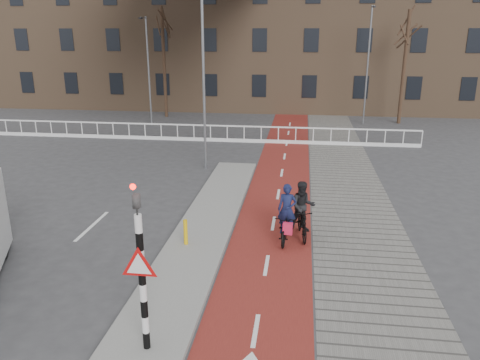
# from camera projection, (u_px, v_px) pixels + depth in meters

# --- Properties ---
(ground) EXTENTS (120.00, 120.00, 0.00)m
(ground) POSITION_uv_depth(u_px,v_px,m) (198.00, 301.00, 11.27)
(ground) COLOR #38383A
(ground) RESTS_ON ground
(bike_lane) EXTENTS (2.50, 60.00, 0.01)m
(bike_lane) POSITION_uv_depth(u_px,v_px,m) (281.00, 179.00, 20.53)
(bike_lane) COLOR maroon
(bike_lane) RESTS_ON ground
(sidewalk) EXTENTS (3.00, 60.00, 0.01)m
(sidewalk) POSITION_uv_depth(u_px,v_px,m) (346.00, 182.00, 20.17)
(sidewalk) COLOR slate
(sidewalk) RESTS_ON ground
(curb_island) EXTENTS (1.80, 16.00, 0.12)m
(curb_island) POSITION_uv_depth(u_px,v_px,m) (204.00, 230.00, 15.12)
(curb_island) COLOR gray
(curb_island) RESTS_ON ground
(traffic_signal) EXTENTS (0.80, 0.80, 3.68)m
(traffic_signal) POSITION_uv_depth(u_px,v_px,m) (141.00, 265.00, 8.83)
(traffic_signal) COLOR black
(traffic_signal) RESTS_ON curb_island
(bollard) EXTENTS (0.12, 0.12, 0.78)m
(bollard) POSITION_uv_depth(u_px,v_px,m) (186.00, 232.00, 13.89)
(bollard) COLOR #E5B30C
(bollard) RESTS_ON curb_island
(cyclist_near) EXTENTS (0.75, 1.77, 1.81)m
(cyclist_near) POSITION_uv_depth(u_px,v_px,m) (287.00, 222.00, 14.34)
(cyclist_near) COLOR black
(cyclist_near) RESTS_ON bike_lane
(cyclist_far) EXTENTS (0.85, 1.74, 1.83)m
(cyclist_far) POSITION_uv_depth(u_px,v_px,m) (302.00, 215.00, 14.52)
(cyclist_far) COLOR black
(cyclist_far) RESTS_ON bike_lane
(railing) EXTENTS (28.00, 0.10, 0.99)m
(railing) POSITION_uv_depth(u_px,v_px,m) (178.00, 135.00, 27.87)
(railing) COLOR silver
(railing) RESTS_ON ground
(townhouse_row) EXTENTS (46.00, 10.00, 15.90)m
(townhouse_row) POSITION_uv_depth(u_px,v_px,m) (243.00, 12.00, 39.52)
(townhouse_row) COLOR #7F6047
(townhouse_row) RESTS_ON ground
(tree_mid) EXTENTS (0.24, 0.24, 7.88)m
(tree_mid) POSITION_uv_depth(u_px,v_px,m) (164.00, 64.00, 34.60)
(tree_mid) COLOR #322016
(tree_mid) RESTS_ON ground
(tree_right) EXTENTS (0.25, 0.25, 7.62)m
(tree_right) POSITION_uv_depth(u_px,v_px,m) (404.00, 68.00, 32.02)
(tree_right) COLOR #322016
(tree_right) RESTS_ON ground
(streetlight_near) EXTENTS (0.12, 0.12, 8.68)m
(streetlight_near) POSITION_uv_depth(u_px,v_px,m) (204.00, 75.00, 20.86)
(streetlight_near) COLOR slate
(streetlight_near) RESTS_ON ground
(streetlight_left) EXTENTS (0.12, 0.12, 7.16)m
(streetlight_left) POSITION_uv_depth(u_px,v_px,m) (149.00, 72.00, 31.52)
(streetlight_left) COLOR slate
(streetlight_left) RESTS_ON ground
(streetlight_right) EXTENTS (0.12, 0.12, 7.87)m
(streetlight_right) POSITION_uv_depth(u_px,v_px,m) (367.00, 66.00, 31.90)
(streetlight_right) COLOR slate
(streetlight_right) RESTS_ON ground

